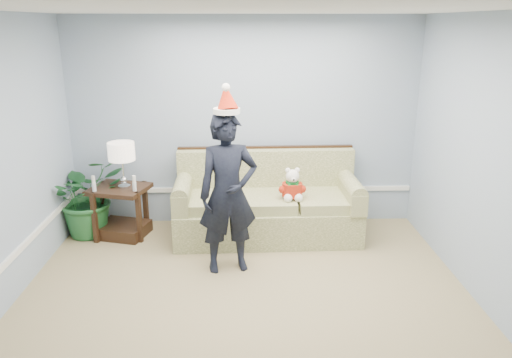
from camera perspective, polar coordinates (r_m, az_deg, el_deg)
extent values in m
cube|color=tan|center=(4.67, -1.17, -16.44)|extent=(4.50, 5.00, 0.02)
cube|color=white|center=(3.88, -1.43, 19.13)|extent=(4.50, 5.00, 0.02)
cube|color=#8EA4B6|center=(6.51, -1.39, 6.41)|extent=(4.50, 0.02, 2.70)
cube|color=white|center=(6.72, -1.34, -1.19)|extent=(4.48, 0.03, 0.06)
cube|color=#5D6831|center=(6.32, 1.24, -4.69)|extent=(2.30, 1.03, 0.43)
cube|color=#5D6831|center=(6.17, -5.26, -2.51)|extent=(0.69, 0.80, 0.13)
cube|color=#5D6831|center=(6.16, 1.28, -2.46)|extent=(0.69, 0.80, 0.13)
cube|color=#5D6831|center=(6.24, 7.75, -2.38)|extent=(0.69, 0.80, 0.13)
cube|color=#5D6831|center=(6.49, 1.12, 0.79)|extent=(2.28, 0.28, 0.61)
cube|color=black|center=(6.48, 1.10, 3.55)|extent=(2.27, 0.13, 0.05)
cube|color=#5D6831|center=(6.23, -8.33, -1.79)|extent=(0.22, 0.98, 0.26)
cube|color=#5D6831|center=(6.33, 10.70, -1.61)|extent=(0.22, 0.98, 0.26)
cube|color=#352213|center=(6.42, -15.39, -1.11)|extent=(0.80, 0.72, 0.05)
cube|color=#352213|center=(6.61, -15.01, -5.60)|extent=(0.72, 0.64, 0.15)
cube|color=#352213|center=(6.40, -17.97, -4.26)|extent=(0.07, 0.07, 0.65)
cube|color=#352213|center=(6.26, -13.22, -4.31)|extent=(0.07, 0.07, 0.65)
cube|color=#352213|center=(6.78, -16.99, -2.92)|extent=(0.07, 0.07, 0.65)
cube|color=#352213|center=(6.66, -12.50, -2.94)|extent=(0.07, 0.07, 0.65)
cylinder|color=silver|center=(6.37, -14.83, -0.83)|extent=(0.15, 0.15, 0.03)
sphere|color=silver|center=(6.34, -14.88, -0.09)|extent=(0.09, 0.09, 0.09)
cylinder|color=silver|center=(6.30, -14.98, 1.12)|extent=(0.02, 0.02, 0.32)
cylinder|color=beige|center=(6.25, -15.14, 3.07)|extent=(0.32, 0.32, 0.22)
cylinder|color=silver|center=(6.32, -18.02, -0.89)|extent=(0.05, 0.05, 0.11)
cylinder|color=white|center=(6.29, -18.10, -0.04)|extent=(0.04, 0.04, 0.09)
cylinder|color=silver|center=(6.20, -13.72, -0.87)|extent=(0.05, 0.05, 0.11)
cylinder|color=white|center=(6.17, -13.78, -0.01)|extent=(0.04, 0.04, 0.09)
imported|color=#205F2D|center=(6.62, -18.69, -1.85)|extent=(1.22, 1.21, 1.03)
imported|color=black|center=(5.28, -3.20, -1.71)|extent=(0.71, 0.54, 1.73)
cylinder|color=white|center=(5.06, -3.37, 7.79)|extent=(0.35, 0.35, 0.05)
cone|color=red|center=(5.06, -3.39, 9.35)|extent=(0.31, 0.35, 0.32)
sphere|color=white|center=(4.95, -3.45, 10.41)|extent=(0.08, 0.08, 0.08)
sphere|color=white|center=(6.01, 4.15, -1.21)|extent=(0.23, 0.23, 0.23)
cylinder|color=red|center=(6.01, 4.15, -1.21)|extent=(0.25, 0.25, 0.16)
cylinder|color=#126323|center=(5.99, 4.17, -0.39)|extent=(0.17, 0.17, 0.03)
sphere|color=white|center=(5.93, 3.64, -2.19)|extent=(0.10, 0.10, 0.10)
sphere|color=white|center=(5.95, 4.82, -2.18)|extent=(0.10, 0.10, 0.10)
sphere|color=white|center=(5.95, 4.19, 0.32)|extent=(0.16, 0.16, 0.16)
sphere|color=black|center=(5.87, 4.28, -0.09)|extent=(0.02, 0.02, 0.02)
sphere|color=white|center=(5.94, 3.65, 1.00)|extent=(0.06, 0.06, 0.06)
sphere|color=white|center=(5.95, 4.75, 1.01)|extent=(0.06, 0.06, 0.06)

